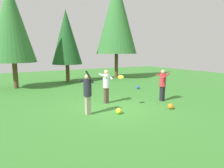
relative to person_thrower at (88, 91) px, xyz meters
The scene contains 11 objects.
ground_plane 1.71m from the person_thrower, 12.91° to the left, with size 40.00×40.00×0.00m, color #387A2D.
person_thrower is the anchor object (origin of this frame).
person_catcher 4.45m from the person_thrower, ahead, with size 0.60×0.49×1.71m.
person_bystander 2.01m from the person_thrower, 37.51° to the left, with size 0.55×0.65×1.74m.
frisbee 1.81m from the person_thrower, ahead, with size 0.37×0.36×0.13m.
ball_orange 3.96m from the person_thrower, 19.41° to the right, with size 0.27×0.27×0.27m, color orange.
ball_yellow 1.61m from the person_thrower, 27.61° to the right, with size 0.26×0.26×0.26m, color yellow.
ball_blue 6.51m from the person_thrower, 32.11° to the left, with size 0.24×0.24×0.24m, color blue.
tree_left 9.28m from the person_thrower, 103.48° to the left, with size 3.11×3.11×7.44m.
tree_far_right 12.87m from the person_thrower, 51.61° to the left, with size 4.03×4.03×9.63m.
tree_center 9.95m from the person_thrower, 76.36° to the left, with size 2.59×2.59×6.18m.
Camera 1 is at (-4.60, -7.68, 2.66)m, focal length 31.21 mm.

